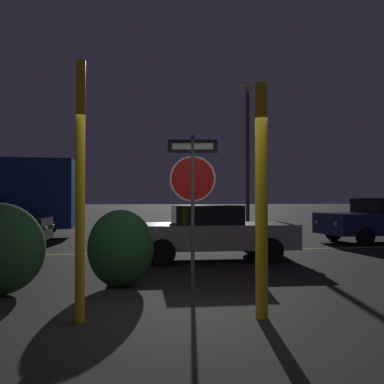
# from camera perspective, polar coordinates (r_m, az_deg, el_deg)

# --- Properties ---
(ground_plane) EXTENTS (260.00, 260.00, 0.00)m
(ground_plane) POSITION_cam_1_polar(r_m,az_deg,el_deg) (5.44, -2.10, -16.76)
(ground_plane) COLOR black
(road_center_stripe) EXTENTS (32.75, 0.12, 0.01)m
(road_center_stripe) POSITION_cam_1_polar(r_m,az_deg,el_deg) (12.08, -6.96, -8.02)
(road_center_stripe) COLOR gold
(road_center_stripe) RESTS_ON ground_plane
(stop_sign) EXTENTS (0.80, 0.18, 2.53)m
(stop_sign) POSITION_cam_1_polar(r_m,az_deg,el_deg) (6.96, 0.09, 1.34)
(stop_sign) COLOR #4C4C51
(stop_sign) RESTS_ON ground_plane
(yellow_pole_left) EXTENTS (0.11, 0.11, 3.16)m
(yellow_pole_left) POSITION_cam_1_polar(r_m,az_deg,el_deg) (5.33, -14.68, 0.15)
(yellow_pole_left) COLOR yellow
(yellow_pole_left) RESTS_ON ground_plane
(yellow_pole_right) EXTENTS (0.16, 0.16, 2.94)m
(yellow_pole_right) POSITION_cam_1_polar(r_m,az_deg,el_deg) (5.42, 9.24, -1.06)
(yellow_pole_right) COLOR yellow
(yellow_pole_right) RESTS_ON ground_plane
(hedge_bush_2) EXTENTS (1.11, 0.74, 1.31)m
(hedge_bush_2) POSITION_cam_1_polar(r_m,az_deg,el_deg) (7.35, -9.46, -7.42)
(hedge_bush_2) COLOR #1E4C23
(hedge_bush_2) RESTS_ON ground_plane
(passing_car_2) EXTENTS (4.19, 2.04, 1.34)m
(passing_car_2) POSITION_cam_1_polar(r_m,az_deg,el_deg) (10.57, 2.41, -5.34)
(passing_car_2) COLOR #9E9EA3
(passing_car_2) RESTS_ON ground_plane
(passing_car_3) EXTENTS (4.54, 2.19, 1.52)m
(passing_car_3) POSITION_cam_1_polar(r_m,az_deg,el_deg) (16.32, 24.17, -3.45)
(passing_car_3) COLOR navy
(passing_car_3) RESTS_ON ground_plane
(street_lamp) EXTENTS (0.44, 0.44, 6.41)m
(street_lamp) POSITION_cam_1_polar(r_m,az_deg,el_deg) (18.17, 7.42, 7.46)
(street_lamp) COLOR #4C4C51
(street_lamp) RESTS_ON ground_plane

